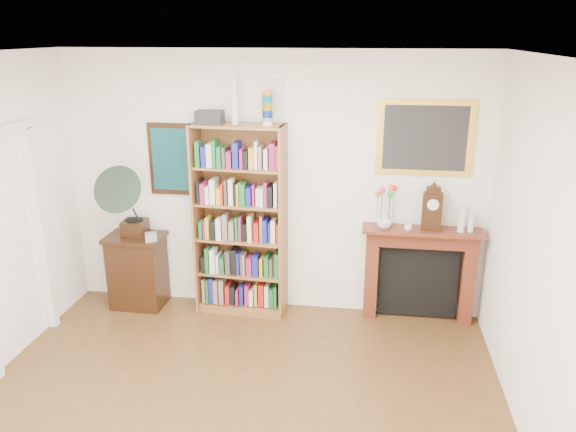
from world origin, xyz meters
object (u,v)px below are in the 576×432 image
object	(u,v)px
bookshelf	(240,211)
bottle_left	(462,220)
bottle_right	(471,222)
flower_vase	(384,220)
gramophone	(126,197)
cd_stack	(151,237)
teacup	(408,228)
side_cabinet	(138,271)
mantel_clock	(432,209)
fireplace	(419,266)

from	to	relation	value
bookshelf	bottle_left	world-z (taller)	bookshelf
bookshelf	bottle_right	size ratio (longest dim) A/B	11.92
flower_vase	bottle_left	world-z (taller)	bottle_left
flower_vase	bottle_left	distance (m)	0.76
gramophone	bottle_right	size ratio (longest dim) A/B	4.12
cd_stack	teacup	size ratio (longest dim) A/B	1.55
side_cabinet	bottle_left	distance (m)	3.52
side_cabinet	mantel_clock	distance (m)	3.26
flower_vase	bottle_right	world-z (taller)	bottle_right
fireplace	bottle_left	bearing A→B (deg)	-11.24
bookshelf	fireplace	size ratio (longest dim) A/B	1.94
bookshelf	bottle_left	bearing A→B (deg)	4.34
bookshelf	cd_stack	world-z (taller)	bookshelf
fireplace	flower_vase	bearing A→B (deg)	-169.94
gramophone	flower_vase	distance (m)	2.71
side_cabinet	bottle_right	size ratio (longest dim) A/B	4.18
flower_vase	fireplace	bearing A→B (deg)	9.77
gramophone	bottle_right	xyz separation A→B (m)	(3.56, 0.17, -0.16)
mantel_clock	bottle_right	world-z (taller)	mantel_clock
mantel_clock	teacup	bearing A→B (deg)	-161.87
gramophone	cd_stack	xyz separation A→B (m)	(0.25, -0.04, -0.42)
bookshelf	teacup	xyz separation A→B (m)	(1.75, -0.02, -0.09)
mantel_clock	bookshelf	bearing A→B (deg)	-175.32
bookshelf	side_cabinet	bearing A→B (deg)	-173.70
bookshelf	mantel_clock	size ratio (longest dim) A/B	5.29
bottle_right	side_cabinet	bearing A→B (deg)	-178.61
gramophone	bottle_right	bearing A→B (deg)	0.30
side_cabinet	bottle_left	world-z (taller)	bottle_left
bottle_left	bottle_right	world-z (taller)	bottle_left
cd_stack	flower_vase	xyz separation A→B (m)	(2.45, 0.20, 0.25)
bookshelf	fireplace	xyz separation A→B (m)	(1.90, 0.10, -0.56)
mantel_clock	teacup	size ratio (longest dim) A/B	5.84
fireplace	bottle_left	xyz separation A→B (m)	(0.37, -0.08, 0.55)
bottle_left	mantel_clock	bearing A→B (deg)	177.31
cd_stack	mantel_clock	xyz separation A→B (m)	(2.91, 0.21, 0.38)
bottle_left	bottle_right	bearing A→B (deg)	6.69
bookshelf	gramophone	bearing A→B (deg)	-169.90
side_cabinet	bottle_left	bearing A→B (deg)	2.39
fireplace	gramophone	world-z (taller)	gramophone
fireplace	bottle_right	bearing A→B (deg)	-7.62
cd_stack	mantel_clock	distance (m)	2.94
cd_stack	teacup	xyz separation A→B (m)	(2.68, 0.15, 0.19)
teacup	cd_stack	bearing A→B (deg)	-176.87
cd_stack	flower_vase	size ratio (longest dim) A/B	0.69
fireplace	bottle_left	world-z (taller)	bottle_left
gramophone	teacup	distance (m)	2.95
fireplace	mantel_clock	distance (m)	0.66
cd_stack	bottle_right	distance (m)	3.32
fireplace	cd_stack	xyz separation A→B (m)	(-2.84, -0.27, 0.27)
cd_stack	bookshelf	bearing A→B (deg)	10.25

